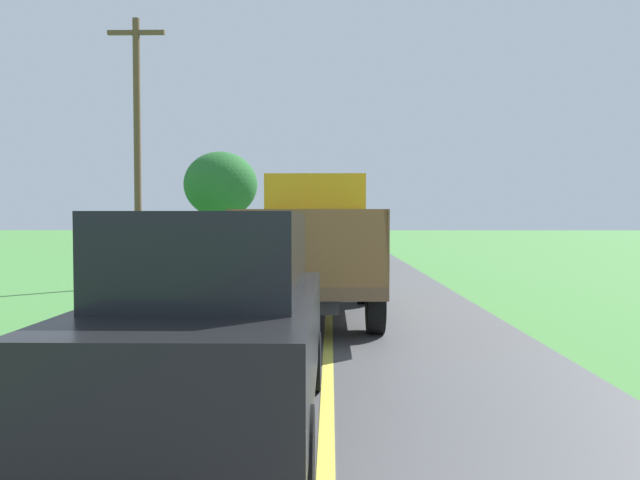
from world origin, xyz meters
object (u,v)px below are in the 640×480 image
object	(u,v)px
banana_truck_near	(316,243)
roadside_tree_near_left	(221,185)
banana_truck_far	(323,229)
following_car	(217,320)
utility_pole_roadside	(137,145)

from	to	relation	value
banana_truck_near	roadside_tree_near_left	world-z (taller)	roadside_tree_near_left
banana_truck_near	roadside_tree_near_left	size ratio (longest dim) A/B	1.00
banana_truck_far	following_car	xyz separation A→B (m)	(-0.61, -21.73, -0.40)
banana_truck_near	following_car	bearing A→B (deg)	-95.50
banana_truck_far	following_car	bearing A→B (deg)	-91.61
banana_truck_near	utility_pole_roadside	world-z (taller)	utility_pole_roadside
banana_truck_near	following_car	size ratio (longest dim) A/B	1.42
following_car	banana_truck_far	bearing A→B (deg)	88.39
banana_truck_far	banana_truck_near	bearing A→B (deg)	-89.76
following_car	banana_truck_near	bearing A→B (deg)	84.50
utility_pole_roadside	following_car	world-z (taller)	utility_pole_roadside
utility_pole_roadside	banana_truck_far	bearing A→B (deg)	62.00
roadside_tree_near_left	following_car	bearing A→B (deg)	-79.52
roadside_tree_near_left	following_car	size ratio (longest dim) A/B	1.42
banana_truck_far	roadside_tree_near_left	xyz separation A→B (m)	(-6.03, 7.59, 2.45)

